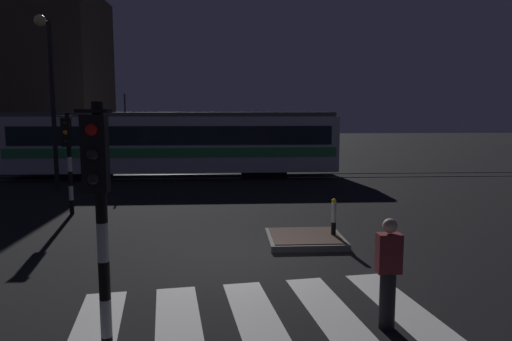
% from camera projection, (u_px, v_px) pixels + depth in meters
% --- Properties ---
extents(ground_plane, '(120.00, 120.00, 0.00)m').
position_uv_depth(ground_plane, '(249.00, 258.00, 10.63)').
color(ground_plane, black).
extents(rail_near, '(80.00, 0.12, 0.03)m').
position_uv_depth(rail_near, '(237.00, 178.00, 23.18)').
color(rail_near, '#59595E').
rests_on(rail_near, ground).
extents(rail_far, '(80.00, 0.12, 0.03)m').
position_uv_depth(rail_far, '(236.00, 174.00, 24.61)').
color(rail_far, '#59595E').
rests_on(rail_far, ground).
extents(crosswalk_zebra, '(6.06, 4.34, 0.02)m').
position_uv_depth(crosswalk_zebra, '(260.00, 326.00, 7.22)').
color(crosswalk_zebra, silver).
rests_on(crosswalk_zebra, ground).
extents(traffic_island, '(1.89, 1.79, 0.18)m').
position_uv_depth(traffic_island, '(305.00, 239.00, 11.88)').
color(traffic_island, slate).
rests_on(traffic_island, ground).
extents(traffic_light_kerb_mid_left, '(0.36, 0.42, 3.40)m').
position_uv_depth(traffic_light_kerb_mid_left, '(99.00, 200.00, 5.58)').
color(traffic_light_kerb_mid_left, black).
rests_on(traffic_light_kerb_mid_left, ground).
extents(traffic_light_corner_far_left, '(0.36, 0.42, 3.24)m').
position_uv_depth(traffic_light_corner_far_left, '(68.00, 148.00, 14.77)').
color(traffic_light_corner_far_left, black).
rests_on(traffic_light_corner_far_left, ground).
extents(street_lamp_trackside_left, '(0.44, 1.21, 6.94)m').
position_uv_depth(street_lamp_trackside_left, '(50.00, 83.00, 18.79)').
color(street_lamp_trackside_left, black).
rests_on(street_lamp_trackside_left, ground).
extents(tram, '(16.26, 2.58, 4.15)m').
position_uv_depth(tram, '(175.00, 142.00, 23.48)').
color(tram, silver).
rests_on(tram, ground).
extents(pedestrian_waiting_at_kerb, '(0.36, 0.24, 1.71)m').
position_uv_depth(pedestrian_waiting_at_kerb, '(388.00, 273.00, 7.06)').
color(pedestrian_waiting_at_kerb, black).
rests_on(pedestrian_waiting_at_kerb, ground).
extents(bollard_island_edge, '(0.12, 0.12, 1.11)m').
position_uv_depth(bollard_island_edge, '(334.00, 220.00, 11.88)').
color(bollard_island_edge, black).
rests_on(bollard_island_edge, ground).
extents(building_backdrop, '(10.61, 8.00, 10.97)m').
position_uv_depth(building_backdrop, '(20.00, 78.00, 31.13)').
color(building_backdrop, '#42382D').
rests_on(building_backdrop, ground).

